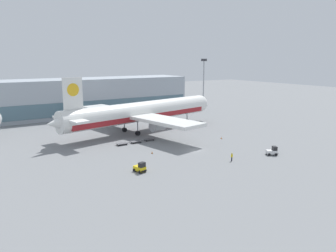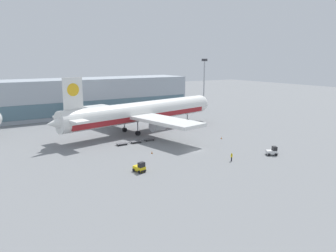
# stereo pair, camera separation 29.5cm
# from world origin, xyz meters

# --- Properties ---
(ground_plane) EXTENTS (400.00, 400.00, 0.00)m
(ground_plane) POSITION_xyz_m (0.00, 0.00, 0.00)
(ground_plane) COLOR slate
(terminal_building) EXTENTS (90.00, 18.20, 14.00)m
(terminal_building) POSITION_xyz_m (-7.68, 65.12, 6.99)
(terminal_building) COLOR #9EA8B2
(terminal_building) RESTS_ON ground_plane
(light_mast) EXTENTS (2.80, 0.50, 21.51)m
(light_mast) POSITION_xyz_m (44.20, 51.76, 12.56)
(light_mast) COLOR #9EA0A5
(light_mast) RESTS_ON ground_plane
(airplane_main) EXTENTS (57.57, 48.65, 17.00)m
(airplane_main) POSITION_xyz_m (-1.46, 24.83, 5.84)
(airplane_main) COLOR white
(airplane_main) RESTS_ON ground_plane
(baggage_tug_foreground) EXTENTS (2.81, 2.50, 2.00)m
(baggage_tug_foreground) POSITION_xyz_m (12.61, -12.76, 0.88)
(baggage_tug_foreground) COLOR silver
(baggage_tug_foreground) RESTS_ON ground_plane
(baggage_tug_mid) EXTENTS (2.14, 2.71, 2.00)m
(baggage_tug_mid) POSITION_xyz_m (-18.06, -6.64, 0.88)
(baggage_tug_mid) COLOR yellow
(baggage_tug_mid) RESTS_ON ground_plane
(baggage_dolly_lead) EXTENTS (3.72, 1.57, 0.48)m
(baggage_dolly_lead) POSITION_xyz_m (-12.51, 13.67, 0.39)
(baggage_dolly_lead) COLOR #56565B
(baggage_dolly_lead) RESTS_ON ground_plane
(baggage_dolly_second) EXTENTS (3.72, 1.57, 0.48)m
(baggage_dolly_second) POSITION_xyz_m (-8.49, 13.76, 0.39)
(baggage_dolly_second) COLOR #56565B
(baggage_dolly_second) RESTS_ON ground_plane
(baggage_dolly_third) EXTENTS (3.72, 1.57, 0.48)m
(baggage_dolly_third) POSITION_xyz_m (-4.46, 13.98, 0.39)
(baggage_dolly_third) COLOR #56565B
(baggage_dolly_third) RESTS_ON ground_plane
(ground_crew_near) EXTENTS (0.56, 0.27, 1.82)m
(ground_crew_near) POSITION_xyz_m (1.64, -11.13, 1.08)
(ground_crew_near) COLOR black
(ground_crew_near) RESTS_ON ground_plane
(traffic_cone_near) EXTENTS (0.40, 0.40, 0.61)m
(traffic_cone_near) POSITION_xyz_m (13.17, 5.03, 0.30)
(traffic_cone_near) COLOR black
(traffic_cone_near) RESTS_ON ground_plane
(traffic_cone_far) EXTENTS (0.40, 0.40, 0.61)m
(traffic_cone_far) POSITION_xyz_m (-9.89, 2.95, 0.30)
(traffic_cone_far) COLOR black
(traffic_cone_far) RESTS_ON ground_plane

